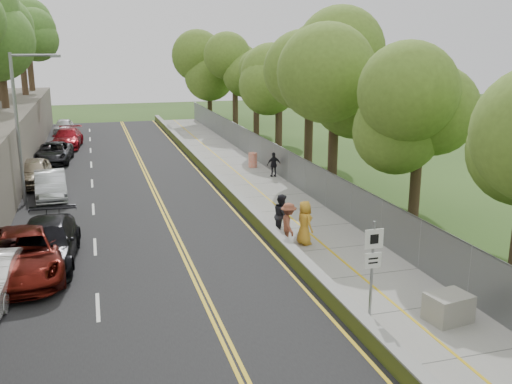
{
  "coord_description": "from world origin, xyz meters",
  "views": [
    {
      "loc": [
        -6.99,
        -17.83,
        8.29
      ],
      "look_at": [
        0.5,
        8.0,
        1.4
      ],
      "focal_mm": 40.0,
      "sensor_mm": 36.0,
      "label": 1
    }
  ],
  "objects_px": {
    "signpost": "(373,258)",
    "concrete_block": "(448,307)",
    "person_far": "(274,165)",
    "painter_0": "(305,223)",
    "construction_barrel": "(253,160)",
    "car_2": "(24,254)",
    "streetlight": "(21,119)"
  },
  "relations": [
    {
      "from": "signpost",
      "to": "concrete_block",
      "type": "height_order",
      "value": "signpost"
    },
    {
      "from": "person_far",
      "to": "painter_0",
      "type": "bearing_deg",
      "value": 75.62
    },
    {
      "from": "signpost",
      "to": "concrete_block",
      "type": "bearing_deg",
      "value": -24.61
    },
    {
      "from": "construction_barrel",
      "to": "signpost",
      "type": "bearing_deg",
      "value": -96.63
    },
    {
      "from": "construction_barrel",
      "to": "person_far",
      "type": "relative_size",
      "value": 0.64
    },
    {
      "from": "car_2",
      "to": "person_far",
      "type": "distance_m",
      "value": 19.12
    },
    {
      "from": "streetlight",
      "to": "concrete_block",
      "type": "xyz_separation_m",
      "value": [
        13.66,
        -18.0,
        -4.16
      ]
    },
    {
      "from": "construction_barrel",
      "to": "concrete_block",
      "type": "xyz_separation_m",
      "value": [
        -0.52,
        -23.91,
        -0.08
      ]
    },
    {
      "from": "streetlight",
      "to": "construction_barrel",
      "type": "bearing_deg",
      "value": 22.63
    },
    {
      "from": "construction_barrel",
      "to": "concrete_block",
      "type": "height_order",
      "value": "construction_barrel"
    },
    {
      "from": "streetlight",
      "to": "painter_0",
      "type": "bearing_deg",
      "value": -40.46
    },
    {
      "from": "car_2",
      "to": "painter_0",
      "type": "bearing_deg",
      "value": -1.74
    },
    {
      "from": "streetlight",
      "to": "construction_barrel",
      "type": "distance_m",
      "value": 15.89
    },
    {
      "from": "car_2",
      "to": "painter_0",
      "type": "xyz_separation_m",
      "value": [
        11.15,
        0.36,
        0.13
      ]
    },
    {
      "from": "construction_barrel",
      "to": "painter_0",
      "type": "relative_size",
      "value": 0.53
    },
    {
      "from": "construction_barrel",
      "to": "car_2",
      "type": "relative_size",
      "value": 0.17
    },
    {
      "from": "streetlight",
      "to": "painter_0",
      "type": "xyz_separation_m",
      "value": [
        11.91,
        -10.16,
        -3.63
      ]
    },
    {
      "from": "concrete_block",
      "to": "streetlight",
      "type": "bearing_deg",
      "value": 127.2
    },
    {
      "from": "signpost",
      "to": "car_2",
      "type": "xyz_separation_m",
      "value": [
        -10.75,
        6.5,
        -1.09
      ]
    },
    {
      "from": "concrete_block",
      "to": "construction_barrel",
      "type": "bearing_deg",
      "value": 88.76
    },
    {
      "from": "streetlight",
      "to": "person_far",
      "type": "distance_m",
      "value": 15.37
    },
    {
      "from": "streetlight",
      "to": "person_far",
      "type": "xyz_separation_m",
      "value": [
        14.66,
        2.61,
        -3.79
      ]
    },
    {
      "from": "streetlight",
      "to": "concrete_block",
      "type": "distance_m",
      "value": 22.98
    },
    {
      "from": "concrete_block",
      "to": "painter_0",
      "type": "xyz_separation_m",
      "value": [
        -1.75,
        7.84,
        0.52
      ]
    },
    {
      "from": "concrete_block",
      "to": "person_far",
      "type": "relative_size",
      "value": 0.81
    },
    {
      "from": "streetlight",
      "to": "signpost",
      "type": "distance_m",
      "value": 20.72
    },
    {
      "from": "signpost",
      "to": "car_2",
      "type": "relative_size",
      "value": 0.52
    },
    {
      "from": "car_2",
      "to": "construction_barrel",
      "type": "bearing_deg",
      "value": 47.19
    },
    {
      "from": "concrete_block",
      "to": "person_far",
      "type": "xyz_separation_m",
      "value": [
        1.0,
        20.61,
        0.37
      ]
    },
    {
      "from": "streetlight",
      "to": "concrete_block",
      "type": "relative_size",
      "value": 6.15
    },
    {
      "from": "concrete_block",
      "to": "car_2",
      "type": "relative_size",
      "value": 0.22
    },
    {
      "from": "signpost",
      "to": "streetlight",
      "type": "bearing_deg",
      "value": 124.08
    }
  ]
}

